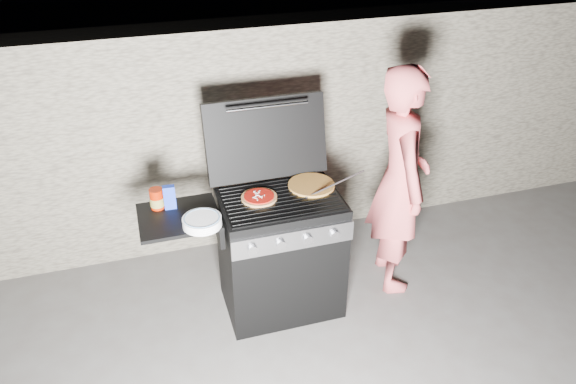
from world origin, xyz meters
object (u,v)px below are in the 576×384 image
object	(u,v)px
person	(400,181)
sauce_jar	(157,199)
gas_grill	(246,260)
pizza_topped	(259,197)

from	to	relation	value
person	sauce_jar	bearing A→B (deg)	98.04
gas_grill	sauce_jar	xyz separation A→B (m)	(-0.53, 0.13, 0.52)
pizza_topped	sauce_jar	distance (m)	0.66
gas_grill	pizza_topped	xyz separation A→B (m)	(0.11, 0.04, 0.47)
sauce_jar	person	size ratio (longest dim) A/B	0.08
sauce_jar	person	distance (m)	1.69
gas_grill	sauce_jar	size ratio (longest dim) A/B	9.81
sauce_jar	pizza_topped	bearing A→B (deg)	-8.27
gas_grill	sauce_jar	distance (m)	0.75
person	pizza_topped	bearing A→B (deg)	101.81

